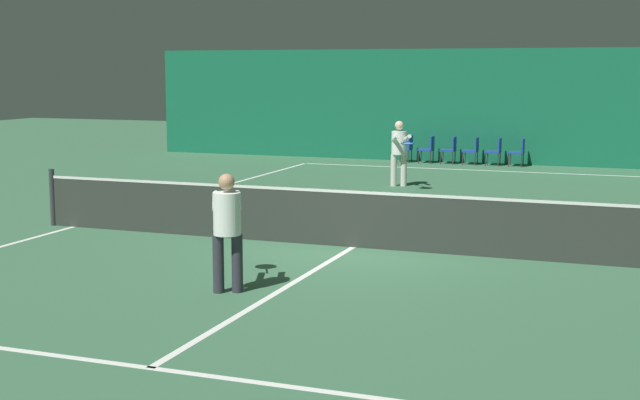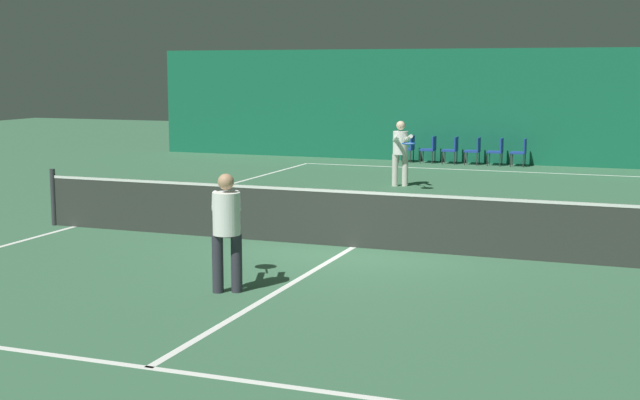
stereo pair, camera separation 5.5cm
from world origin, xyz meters
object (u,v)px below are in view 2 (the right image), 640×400
tennis_net (353,217)px  courtside_chair_3 (475,149)px  courtside_chair_2 (452,148)px  courtside_chair_5 (521,151)px  player_far (401,148)px  courtside_chair_1 (430,148)px  courtside_chair_4 (497,150)px  player_near (227,223)px  courtside_chair_0 (409,147)px

tennis_net → courtside_chair_3: tennis_net is taller
courtside_chair_2 → courtside_chair_5: bearing=90.0°
player_far → courtside_chair_1: bearing=159.0°
courtside_chair_1 → courtside_chair_2: same height
player_far → courtside_chair_5: 6.05m
courtside_chair_3 → courtside_chair_4: (0.69, 0.00, 0.00)m
player_near → courtside_chair_4: (0.78, 16.70, -0.44)m
player_near → courtside_chair_1: bearing=-22.2°
courtside_chair_4 → courtside_chair_5: bearing=90.0°
courtside_chair_0 → courtside_chair_4: (2.78, 0.00, 0.00)m
courtside_chair_2 → courtside_chair_4: size_ratio=1.00×
courtside_chair_2 → tennis_net: bearing=5.3°
courtside_chair_1 → courtside_chair_2: size_ratio=1.00×
player_near → courtside_chair_5: (1.47, 16.70, -0.44)m
courtside_chair_1 → player_far: bearing=6.1°
courtside_chair_0 → courtside_chair_5: size_ratio=1.00×
player_far → courtside_chair_0: size_ratio=1.95×
courtside_chair_4 → courtside_chair_0: bearing=-90.0°
courtside_chair_5 → courtside_chair_3: bearing=-90.0°
tennis_net → player_near: bearing=-100.6°
courtside_chair_3 → tennis_net: bearing=2.4°
tennis_net → player_far: 7.83m
courtside_chair_1 → courtside_chair_3: size_ratio=1.00×
courtside_chair_1 → courtside_chair_4: bearing=90.0°
player_near → courtside_chair_5: player_near is taller
courtside_chair_0 → courtside_chair_1: same height
courtside_chair_1 → courtside_chair_5: 2.78m
courtside_chair_3 → courtside_chair_5: same height
courtside_chair_0 → courtside_chair_4: 2.78m
tennis_net → courtside_chair_4: size_ratio=14.29×
player_far → courtside_chair_2: (0.09, 5.63, -0.47)m
courtside_chair_2 → courtside_chair_3: size_ratio=1.00×
courtside_chair_5 → player_far: bearing=-21.1°
courtside_chair_0 → courtside_chair_5: (3.47, 0.00, 0.00)m
tennis_net → courtside_chair_4: tennis_net is taller
tennis_net → courtside_chair_1: size_ratio=14.29×
courtside_chair_0 → courtside_chair_1: size_ratio=1.00×
courtside_chair_0 → courtside_chair_3: same height
player_far → courtside_chair_4: 5.84m
tennis_net → courtside_chair_1: (-1.94, 13.33, -0.03)m
player_near → player_far: (-0.70, 11.08, 0.03)m
tennis_net → player_far: player_far is taller
player_near → courtside_chair_0: (-2.00, 16.70, -0.44)m
courtside_chair_3 → courtside_chair_5: size_ratio=1.00×
courtside_chair_0 → courtside_chair_5: same height
courtside_chair_2 → courtside_chair_5: (2.08, 0.00, 0.00)m
player_near → courtside_chair_2: (-0.61, 16.70, -0.44)m
tennis_net → player_far: bearing=99.8°
courtside_chair_2 → courtside_chair_3: same height
courtside_chair_0 → courtside_chair_2: size_ratio=1.00×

